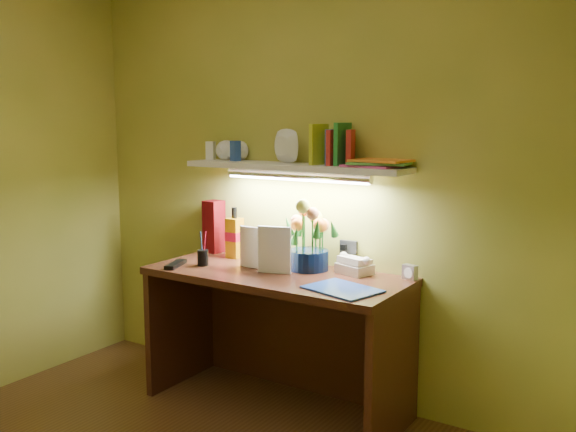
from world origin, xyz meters
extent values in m
cube|color=#3B1A10|center=(0.00, 1.20, 0.38)|extent=(1.40, 0.60, 0.75)
cube|color=#B4B3B8|center=(0.65, 1.44, 0.79)|extent=(0.08, 0.06, 0.08)
cube|color=#5A060C|center=(-0.61, 1.44, 0.91)|extent=(0.11, 0.11, 0.32)
cylinder|color=black|center=(-0.43, 1.12, 0.82)|extent=(0.08, 0.08, 0.15)
cube|color=black|center=(-0.55, 1.02, 0.76)|extent=(0.12, 0.20, 0.02)
cube|color=#294FB3|center=(0.46, 1.08, 0.75)|extent=(0.39, 0.32, 0.01)
imported|color=white|center=(-0.25, 1.22, 0.86)|extent=(0.17, 0.04, 0.23)
imported|color=white|center=(-0.09, 1.16, 0.88)|extent=(0.18, 0.06, 0.25)
cube|color=white|center=(0.00, 1.38, 1.30)|extent=(1.30, 0.25, 0.03)
imported|color=white|center=(-0.51, 1.37, 1.36)|extent=(0.14, 0.14, 0.09)
imported|color=white|center=(-0.45, 1.39, 1.37)|extent=(0.12, 0.12, 0.10)
imported|color=white|center=(-0.08, 1.38, 1.34)|extent=(0.23, 0.23, 0.05)
cube|color=white|center=(-0.62, 1.42, 1.37)|extent=(0.06, 0.05, 0.11)
cube|color=#294FB3|center=(-0.41, 1.40, 1.37)|extent=(0.06, 0.06, 0.12)
cube|color=red|center=(0.24, 1.39, 1.41)|extent=(0.03, 0.13, 0.18)
cube|color=gold|center=(0.15, 1.39, 1.42)|extent=(0.05, 0.13, 0.21)
cube|color=#2B5AA6|center=(0.20, 1.41, 1.41)|extent=(0.08, 0.13, 0.19)
cube|color=#268634|center=(0.28, 1.41, 1.43)|extent=(0.03, 0.14, 0.22)
cube|color=red|center=(0.33, 1.39, 1.41)|extent=(0.06, 0.13, 0.19)
cube|color=#E84CA3|center=(0.45, 1.39, 1.32)|extent=(0.29, 0.22, 0.01)
cube|color=#57B251|center=(0.49, 1.41, 1.33)|extent=(0.32, 0.26, 0.01)
cube|color=orange|center=(0.50, 1.40, 1.35)|extent=(0.29, 0.23, 0.01)
camera|label=1|loc=(1.84, -1.55, 1.55)|focal=40.00mm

